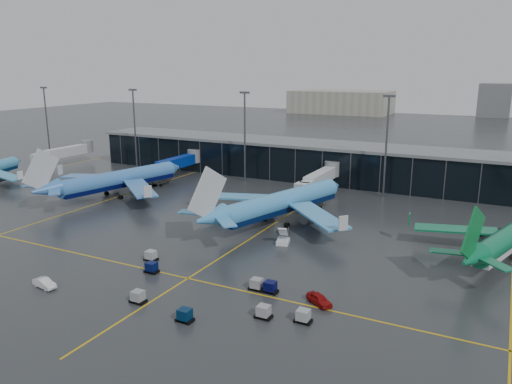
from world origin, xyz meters
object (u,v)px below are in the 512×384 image
at_px(mobile_airstair, 283,240).
at_px(service_van_red, 319,299).
at_px(airliner_aer_lingus, 512,224).
at_px(baggage_carts, 212,290).
at_px(airliner_arkefly, 119,169).
at_px(service_van_white, 44,283).
at_px(airliner_klm_near, 283,190).

bearing_deg(mobile_airstair, service_van_red, -69.56).
relative_size(airliner_aer_lingus, mobile_airstair, 10.56).
height_order(baggage_carts, service_van_red, baggage_carts).
height_order(airliner_arkefly, airliner_aer_lingus, airliner_arkefly).
xyz_separation_m(airliner_arkefly, service_van_white, (28.16, -47.84, -6.20)).
relative_size(service_van_red, service_van_white, 1.03).
xyz_separation_m(baggage_carts, service_van_white, (-23.54, -9.19, -0.06)).
bearing_deg(service_van_white, airliner_arkefly, 38.81).
relative_size(airliner_klm_near, service_van_red, 10.43).
relative_size(mobile_airstair, service_van_white, 0.86).
relative_size(airliner_arkefly, airliner_aer_lingus, 1.16).
distance_m(airliner_arkefly, service_van_white, 55.85).
xyz_separation_m(airliner_arkefly, airliner_aer_lingus, (89.43, -2.39, -0.96)).
bearing_deg(airliner_aer_lingus, service_van_red, -108.54).
distance_m(airliner_arkefly, service_van_red, 75.02).
bearing_deg(airliner_aer_lingus, service_van_white, -126.18).
distance_m(airliner_arkefly, airliner_klm_near, 46.28).
xyz_separation_m(baggage_carts, service_van_red, (14.75, 4.39, -0.01)).
xyz_separation_m(airliner_klm_near, baggage_carts, (5.45, -36.93, -6.28)).
height_order(airliner_aer_lingus, baggage_carts, airliner_aer_lingus).
distance_m(airliner_klm_near, airliner_aer_lingus, 43.20).
height_order(airliner_arkefly, airliner_klm_near, airliner_klm_near).
height_order(mobile_airstair, service_van_white, mobile_airstair).
bearing_deg(service_van_white, airliner_klm_near, -13.08).
xyz_separation_m(airliner_arkefly, baggage_carts, (51.70, -38.65, -6.15)).
bearing_deg(mobile_airstair, baggage_carts, -105.79).
distance_m(service_van_red, service_van_white, 40.63).
bearing_deg(service_van_red, airliner_klm_near, 64.63).
xyz_separation_m(airliner_aer_lingus, mobile_airstair, (-37.52, -11.65, -5.18)).
xyz_separation_m(service_van_red, service_van_white, (-38.29, -13.58, -0.04)).
bearing_deg(service_van_red, airliner_arkefly, 95.52).
bearing_deg(airliner_klm_near, mobile_airstair, -48.62).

